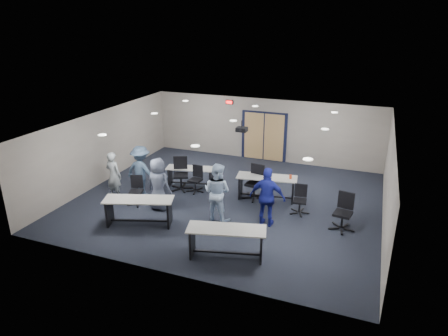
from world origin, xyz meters
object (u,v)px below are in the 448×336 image
at_px(table_front_right, 226,237).
at_px(table_back_left, 190,173).
at_px(table_back_right, 267,184).
at_px(person_plaid, 158,184).
at_px(person_navy, 267,197).
at_px(chair_back_b, 195,179).
at_px(table_front_left, 139,207).
at_px(person_lightblue, 217,192).
at_px(person_back, 141,171).
at_px(person_gray, 114,175).
at_px(chair_loose_left, 136,191).
at_px(chair_back_a, 181,174).
at_px(chair_back_d, 300,200).
at_px(chair_back_c, 254,183).
at_px(chair_loose_right, 343,212).

relative_size(table_front_right, table_back_left, 1.17).
relative_size(table_back_right, person_plaid, 1.21).
distance_m(table_back_left, person_navy, 3.98).
relative_size(table_back_right, chair_back_b, 2.23).
distance_m(table_front_left, person_lightblue, 2.39).
xyz_separation_m(table_back_right, person_back, (-4.15, -1.27, 0.34)).
relative_size(table_back_right, person_gray, 1.26).
bearing_deg(table_front_right, person_back, 133.78).
bearing_deg(person_back, table_front_left, 124.14).
relative_size(table_back_right, person_back, 1.16).
xyz_separation_m(person_navy, person_back, (-4.65, 0.53, -0.01)).
relative_size(chair_back_b, chair_loose_left, 0.98).
xyz_separation_m(table_back_left, chair_back_a, (-0.15, -0.45, 0.11)).
bearing_deg(chair_back_d, table_front_right, -118.95).
xyz_separation_m(table_front_left, person_plaid, (0.03, 1.14, 0.30)).
bearing_deg(person_navy, table_front_right, 75.55).
relative_size(chair_back_c, chair_loose_left, 1.23).
relative_size(table_back_left, person_lightblue, 1.00).
bearing_deg(person_plaid, chair_back_b, -101.80).
xyz_separation_m(chair_back_d, chair_loose_left, (-5.23, -1.28, 0.01)).
relative_size(table_back_right, chair_loose_left, 2.19).
distance_m(person_navy, person_back, 4.68).
bearing_deg(person_gray, person_back, -136.71).
height_order(table_back_left, chair_loose_left, same).
distance_m(table_front_right, person_lightblue, 2.13).
xyz_separation_m(chair_back_b, chair_back_c, (2.14, 0.19, 0.12)).
height_order(chair_loose_left, person_lightblue, person_lightblue).
height_order(table_front_left, chair_loose_right, chair_loose_right).
distance_m(chair_back_a, person_lightblue, 2.68).
relative_size(chair_back_b, chair_back_d, 1.01).
height_order(chair_back_b, person_back, person_back).
xyz_separation_m(table_front_right, chair_loose_right, (2.67, 2.56, -0.00)).
bearing_deg(person_lightblue, person_navy, -163.32).
xyz_separation_m(chair_back_d, person_navy, (-0.78, -1.12, 0.45)).
bearing_deg(chair_loose_right, table_front_right, -126.68).
distance_m(table_front_right, chair_back_b, 4.33).
height_order(table_back_left, chair_back_b, table_back_left).
xyz_separation_m(table_front_left, table_back_left, (0.13, 3.25, -0.08)).
bearing_deg(person_plaid, person_back, -28.30).
bearing_deg(table_back_right, table_back_left, 168.70).
relative_size(table_back_right, person_navy, 1.15).
height_order(table_front_left, person_plaid, person_plaid).
bearing_deg(chair_loose_right, person_back, -170.48).
relative_size(table_front_left, chair_loose_right, 1.93).
height_order(table_front_left, chair_back_d, chair_back_d).
height_order(table_back_right, person_lightblue, person_lightblue).
bearing_deg(chair_back_a, person_lightblue, -64.61).
bearing_deg(table_front_right, person_plaid, 134.38).
bearing_deg(chair_back_a, table_front_left, -115.71).
bearing_deg(table_back_right, chair_back_b, 178.08).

